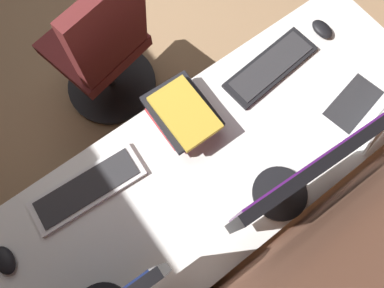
{
  "coord_description": "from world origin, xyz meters",
  "views": [
    {
      "loc": [
        0.47,
        1.92,
        1.93
      ],
      "look_at": [
        0.28,
        1.66,
        0.95
      ],
      "focal_mm": 30.77,
      "sensor_mm": 36.0,
      "label": 1
    }
  ],
  "objects_px": {
    "mouse_main": "(4,260)",
    "book_stack_near": "(181,114)",
    "office_chair": "(104,53)",
    "keyboard_main": "(88,188)",
    "drawer_pedestal": "(152,232)",
    "mouse_spare": "(322,29)",
    "keyboard_spare": "(271,67)",
    "laptop_leftmost": "(368,108)",
    "monitor_primary": "(300,179)"
  },
  "relations": [
    {
      "from": "drawer_pedestal",
      "to": "mouse_spare",
      "type": "bearing_deg",
      "value": -169.04
    },
    {
      "from": "mouse_spare",
      "to": "book_stack_near",
      "type": "distance_m",
      "value": 0.72
    },
    {
      "from": "monitor_primary",
      "to": "book_stack_near",
      "type": "bearing_deg",
      "value": -75.89
    },
    {
      "from": "keyboard_main",
      "to": "keyboard_spare",
      "type": "bearing_deg",
      "value": 178.83
    },
    {
      "from": "laptop_leftmost",
      "to": "book_stack_near",
      "type": "distance_m",
      "value": 0.71
    },
    {
      "from": "book_stack_near",
      "to": "keyboard_spare",
      "type": "bearing_deg",
      "value": 175.36
    },
    {
      "from": "drawer_pedestal",
      "to": "keyboard_spare",
      "type": "height_order",
      "value": "keyboard_spare"
    },
    {
      "from": "keyboard_spare",
      "to": "book_stack_near",
      "type": "relative_size",
      "value": 1.49
    },
    {
      "from": "mouse_spare",
      "to": "mouse_main",
      "type": "bearing_deg",
      "value": 1.2
    },
    {
      "from": "drawer_pedestal",
      "to": "monitor_primary",
      "type": "xyz_separation_m",
      "value": [
        -0.48,
        0.21,
        0.63
      ]
    },
    {
      "from": "drawer_pedestal",
      "to": "keyboard_spare",
      "type": "relative_size",
      "value": 1.62
    },
    {
      "from": "mouse_main",
      "to": "office_chair",
      "type": "height_order",
      "value": "office_chair"
    },
    {
      "from": "laptop_leftmost",
      "to": "keyboard_main",
      "type": "distance_m",
      "value": 1.1
    },
    {
      "from": "keyboard_main",
      "to": "office_chair",
      "type": "xyz_separation_m",
      "value": [
        -0.39,
        -0.65,
        -0.28
      ]
    },
    {
      "from": "laptop_leftmost",
      "to": "drawer_pedestal",
      "type": "bearing_deg",
      "value": -9.75
    },
    {
      "from": "drawer_pedestal",
      "to": "keyboard_main",
      "type": "bearing_deg",
      "value": -71.98
    },
    {
      "from": "keyboard_main",
      "to": "mouse_main",
      "type": "height_order",
      "value": "mouse_main"
    },
    {
      "from": "book_stack_near",
      "to": "office_chair",
      "type": "relative_size",
      "value": 0.3
    },
    {
      "from": "laptop_leftmost",
      "to": "mouse_main",
      "type": "relative_size",
      "value": 3.32
    },
    {
      "from": "drawer_pedestal",
      "to": "book_stack_near",
      "type": "distance_m",
      "value": 0.61
    },
    {
      "from": "mouse_spare",
      "to": "monitor_primary",
      "type": "bearing_deg",
      "value": 34.38
    },
    {
      "from": "laptop_leftmost",
      "to": "keyboard_spare",
      "type": "relative_size",
      "value": 0.8
    },
    {
      "from": "drawer_pedestal",
      "to": "monitor_primary",
      "type": "distance_m",
      "value": 0.82
    },
    {
      "from": "mouse_main",
      "to": "book_stack_near",
      "type": "xyz_separation_m",
      "value": [
        -0.79,
        -0.06,
        0.03
      ]
    },
    {
      "from": "keyboard_main",
      "to": "office_chair",
      "type": "bearing_deg",
      "value": -120.93
    },
    {
      "from": "office_chair",
      "to": "monitor_primary",
      "type": "bearing_deg",
      "value": 98.26
    },
    {
      "from": "keyboard_main",
      "to": "book_stack_near",
      "type": "bearing_deg",
      "value": -177.76
    },
    {
      "from": "book_stack_near",
      "to": "mouse_main",
      "type": "bearing_deg",
      "value": 4.48
    },
    {
      "from": "keyboard_main",
      "to": "monitor_primary",
      "type": "bearing_deg",
      "value": 141.95
    },
    {
      "from": "keyboard_spare",
      "to": "office_chair",
      "type": "bearing_deg",
      "value": -54.8
    },
    {
      "from": "monitor_primary",
      "to": "keyboard_main",
      "type": "bearing_deg",
      "value": -38.05
    },
    {
      "from": "mouse_main",
      "to": "office_chair",
      "type": "distance_m",
      "value": 1.06
    },
    {
      "from": "monitor_primary",
      "to": "laptop_leftmost",
      "type": "xyz_separation_m",
      "value": [
        -0.48,
        -0.04,
        -0.2
      ]
    },
    {
      "from": "drawer_pedestal",
      "to": "mouse_spare",
      "type": "height_order",
      "value": "mouse_spare"
    },
    {
      "from": "laptop_leftmost",
      "to": "office_chair",
      "type": "xyz_separation_m",
      "value": [
        0.63,
        -1.04,
        -0.32
      ]
    },
    {
      "from": "office_chair",
      "to": "keyboard_main",
      "type": "bearing_deg",
      "value": 59.07
    },
    {
      "from": "keyboard_main",
      "to": "mouse_spare",
      "type": "xyz_separation_m",
      "value": [
        -1.16,
        0.01,
        0.01
      ]
    },
    {
      "from": "keyboard_spare",
      "to": "drawer_pedestal",
      "type": "bearing_deg",
      "value": 14.53
    },
    {
      "from": "keyboard_spare",
      "to": "mouse_spare",
      "type": "height_order",
      "value": "mouse_spare"
    },
    {
      "from": "laptop_leftmost",
      "to": "office_chair",
      "type": "relative_size",
      "value": 0.36
    },
    {
      "from": "laptop_leftmost",
      "to": "office_chair",
      "type": "bearing_deg",
      "value": -58.64
    },
    {
      "from": "monitor_primary",
      "to": "mouse_spare",
      "type": "height_order",
      "value": "monitor_primary"
    },
    {
      "from": "mouse_main",
      "to": "book_stack_near",
      "type": "relative_size",
      "value": 0.36
    },
    {
      "from": "monitor_primary",
      "to": "drawer_pedestal",
      "type": "bearing_deg",
      "value": -23.44
    },
    {
      "from": "keyboard_main",
      "to": "drawer_pedestal",
      "type": "bearing_deg",
      "value": 108.02
    },
    {
      "from": "keyboard_spare",
      "to": "mouse_main",
      "type": "bearing_deg",
      "value": 1.28
    },
    {
      "from": "keyboard_spare",
      "to": "mouse_spare",
      "type": "relative_size",
      "value": 4.13
    },
    {
      "from": "drawer_pedestal",
      "to": "book_stack_near",
      "type": "height_order",
      "value": "book_stack_near"
    },
    {
      "from": "laptop_leftmost",
      "to": "keyboard_spare",
      "type": "bearing_deg",
      "value": -66.5
    },
    {
      "from": "mouse_main",
      "to": "monitor_primary",
      "type": "bearing_deg",
      "value": 156.89
    }
  ]
}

